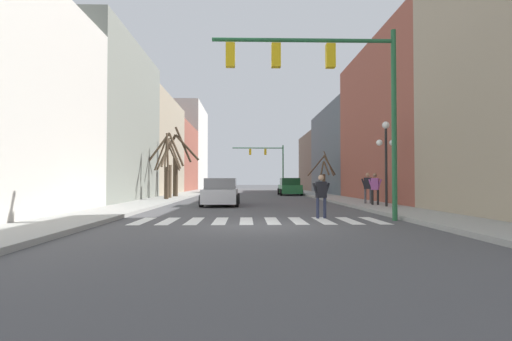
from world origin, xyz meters
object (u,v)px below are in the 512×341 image
Objects in this scene: traffic_signal_near at (329,79)px; street_lamp_right_corner at (386,146)px; traffic_signal_far at (268,157)px; car_parked_right_far at (215,187)px; car_parked_left_far at (221,193)px; street_tree_right_near at (168,165)px; street_tree_right_far at (167,171)px; pedestrian_waiting_at_curb at (321,193)px; car_parked_right_mid at (290,187)px; pedestrian_on_right_sidewalk at (368,185)px; pedestrian_near_right_corner at (375,186)px; street_tree_left_mid at (324,175)px; street_tree_left_near at (177,165)px.

traffic_signal_near reaches higher than street_lamp_right_corner.
traffic_signal_far is 1.52× the size of car_parked_right_far.
street_tree_right_near reaches higher than car_parked_left_far.
traffic_signal_near is 1.49× the size of street_tree_right_far.
street_tree_right_near reaches higher than street_tree_right_far.
traffic_signal_near is at bearing -90.34° from traffic_signal_far.
traffic_signal_far is 1.59× the size of street_tree_right_far.
traffic_signal_far is 36.90m from street_lamp_right_corner.
traffic_signal_near is 4.14m from pedestrian_waiting_at_curb.
street_tree_right_near is (-10.00, -9.38, 1.77)m from car_parked_right_mid.
pedestrian_on_right_sidewalk is at bearing -171.86° from car_parked_right_mid.
pedestrian_on_right_sidewalk is at bearing -31.59° from street_tree_right_near.
street_lamp_right_corner is at bearing 53.73° from traffic_signal_near.
traffic_signal_far is 4.40× the size of pedestrian_near_right_corner.
pedestrian_near_right_corner is 13.89m from street_tree_right_far.
street_lamp_right_corner reaches higher than car_parked_left_far.
car_parked_right_far is at bearing 145.88° from pedestrian_on_right_sidewalk.
pedestrian_near_right_corner is at bearing -156.23° from car_parked_right_far.
street_tree_left_mid is at bearing 79.31° from traffic_signal_near.
street_tree_left_mid reaches higher than pedestrian_waiting_at_curb.
car_parked_right_mid is 11.99m from street_tree_left_near.
street_tree_left_near reaches higher than pedestrian_waiting_at_curb.
street_tree_left_mid is at bearing -134.34° from car_parked_right_far.
street_tree_left_mid is (-0.20, 14.43, -1.24)m from street_lamp_right_corner.
street_tree_right_far is at bearing -88.22° from street_tree_left_near.
street_tree_left_mid is (8.08, 11.00, 1.13)m from car_parked_left_far.
pedestrian_near_right_corner is (2.42, -18.28, 0.34)m from car_parked_right_mid.
street_tree_left_near reaches higher than street_tree_right_far.
street_lamp_right_corner is 0.91× the size of car_parked_left_far.
pedestrian_on_right_sidewalk is at bearing -89.64° from street_tree_left_mid.
street_lamp_right_corner is 6.42m from pedestrian_waiting_at_curb.
car_parked_left_far is 0.95× the size of street_tree_right_near.
car_parked_right_mid is 0.96× the size of car_parked_right_far.
pedestrian_near_right_corner is 0.43× the size of street_tree_left_mid.
pedestrian_near_right_corner is 6.98m from pedestrian_waiting_at_curb.
car_parked_right_mid is 1.01× the size of street_tree_right_far.
car_parked_right_far is (-10.25, 24.25, -2.36)m from street_lamp_right_corner.
traffic_signal_near reaches higher than pedestrian_on_right_sidewalk.
car_parked_right_mid is 2.78× the size of pedestrian_near_right_corner.
street_lamp_right_corner is (3.68, -36.68, -1.58)m from traffic_signal_far.
car_parked_right_mid is at bearing 33.73° from street_tree_left_near.
pedestrian_on_right_sidewalk reaches higher than car_parked_right_mid.
car_parked_right_mid is 9.02m from car_parked_right_far.
pedestrian_on_right_sidewalk is at bearing 83.80° from car_parked_left_far.
street_lamp_right_corner is 19.86m from car_parked_right_mid.
traffic_signal_far is at bearing 73.37° from street_tree_right_far.
street_tree_right_near is at bearing -108.51° from traffic_signal_far.
car_parked_right_mid is at bearing 97.45° from street_lamp_right_corner.
pedestrian_waiting_at_curb is at bearing -90.51° from traffic_signal_far.
pedestrian_waiting_at_curb is 19.33m from street_tree_left_mid.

